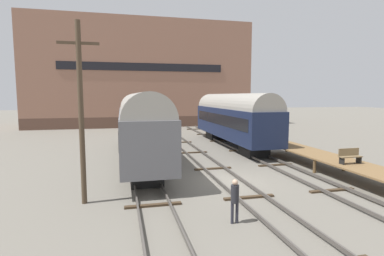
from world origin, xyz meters
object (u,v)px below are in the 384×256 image
(utility_pole, at_px, (81,111))
(person_worker, at_px, (235,197))
(train_car_navy, at_px, (232,117))
(train_car_grey, at_px, (139,123))
(bench, at_px, (350,155))

(utility_pole, bearing_deg, person_worker, -31.54)
(utility_pole, bearing_deg, train_car_navy, 47.39)
(person_worker, bearing_deg, train_car_grey, 103.48)
(train_car_navy, relative_size, train_car_grey, 0.88)
(bench, bearing_deg, train_car_grey, 145.96)
(train_car_navy, relative_size, utility_pole, 1.90)
(bench, bearing_deg, person_worker, -154.62)
(train_car_grey, height_order, utility_pole, utility_pole)
(train_car_navy, relative_size, person_worker, 8.93)
(train_car_navy, height_order, utility_pole, utility_pole)
(train_car_navy, height_order, person_worker, train_car_navy)
(bench, xyz_separation_m, utility_pole, (-15.02, -0.54, 2.87))
(train_car_navy, bearing_deg, person_worker, -110.50)
(person_worker, xyz_separation_m, utility_pole, (-6.05, 3.71, 3.27))
(person_worker, bearing_deg, utility_pole, 148.46)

